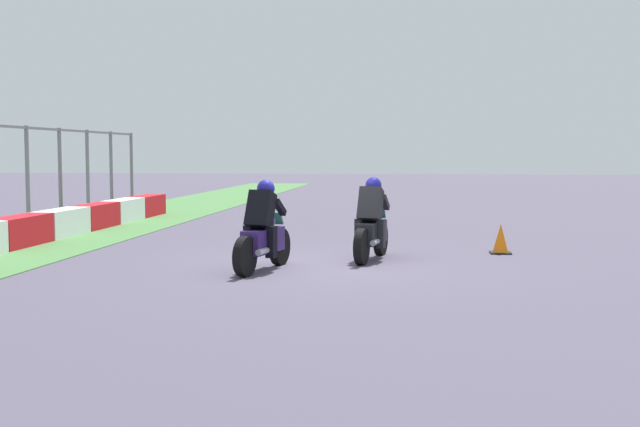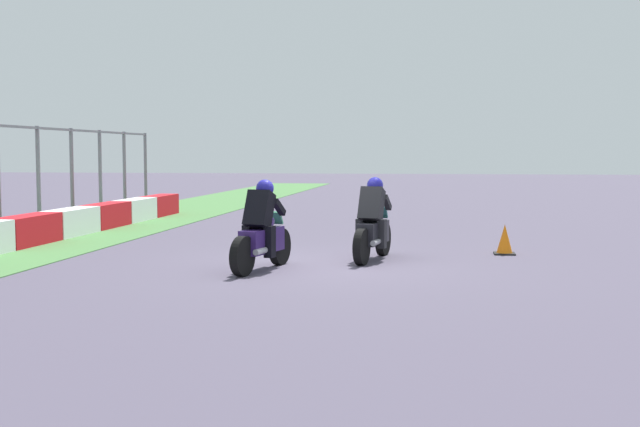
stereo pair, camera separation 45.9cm
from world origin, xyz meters
TOP-DOWN VIEW (x-y plane):
  - ground_plane at (0.00, 0.00)m, footprint 120.00×120.00m
  - rider_lane_a at (0.83, -0.88)m, footprint 2.03×0.63m
  - rider_lane_b at (-0.70, 0.84)m, footprint 2.02×0.65m
  - traffic_cone at (2.02, -3.32)m, footprint 0.40×0.40m

SIDE VIEW (x-z plane):
  - ground_plane at x=0.00m, z-range 0.00..0.00m
  - traffic_cone at x=2.02m, z-range -0.02..0.56m
  - rider_lane_a at x=0.83m, z-range -0.13..1.38m
  - rider_lane_b at x=-0.70m, z-range -0.13..1.38m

